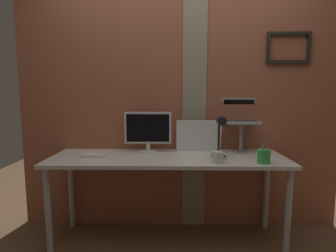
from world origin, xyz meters
TOP-DOWN VIEW (x-y plane):
  - ground_plane at (0.00, 0.00)m, footprint 6.00×6.00m
  - brick_wall_back at (0.00, 0.44)m, footprint 3.05×0.15m
  - desk at (-0.11, 0.08)m, footprint 1.99×0.61m
  - monitor at (-0.29, 0.26)m, footprint 0.42×0.18m
  - laptop_stand at (0.55, 0.26)m, footprint 0.28×0.22m
  - laptop at (0.55, 0.33)m, footprint 0.31×0.28m
  - whiteboard_panel at (0.17, 0.29)m, footprint 0.41×0.07m
  - desk_lamp at (0.32, 0.02)m, footprint 0.12×0.20m
  - pen_cup at (0.63, -0.12)m, footprint 0.10×0.10m
  - coffee_mug at (0.28, -0.12)m, footprint 0.12×0.09m
  - paper_clutter_stack at (-0.74, 0.08)m, footprint 0.20×0.14m

SIDE VIEW (x-z plane):
  - ground_plane at x=0.00m, z-range 0.00..0.00m
  - desk at x=-0.11m, z-range 0.30..1.06m
  - paper_clutter_stack at x=-0.74m, z-range 0.76..0.78m
  - coffee_mug at x=0.28m, z-range 0.76..0.85m
  - pen_cup at x=0.63m, z-range 0.74..0.90m
  - whiteboard_panel at x=0.17m, z-range 0.76..1.05m
  - laptop_stand at x=0.55m, z-range 0.81..1.08m
  - monitor at x=-0.29m, z-range 0.78..1.15m
  - desk_lamp at x=0.32m, z-range 0.80..1.16m
  - laptop at x=0.55m, z-range 0.98..1.20m
  - brick_wall_back at x=0.00m, z-range 0.00..2.42m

